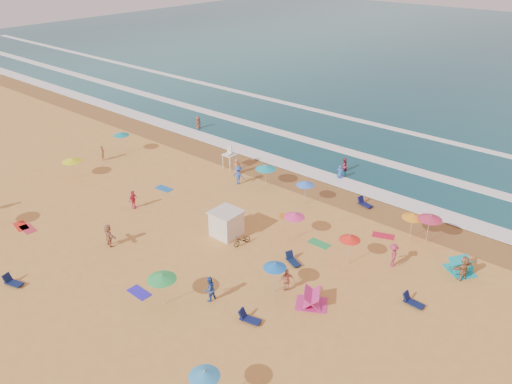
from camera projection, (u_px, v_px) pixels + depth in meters
The scene contains 13 objects.
ground at pixel (201, 232), 40.10m from camera, with size 220.00×220.00×0.00m, color gold.
ocean at pixel (509, 58), 97.37m from camera, with size 220.00×140.00×0.18m, color #0C4756.
wet_sand at pixel (293, 180), 48.62m from camera, with size 220.00×220.00×0.00m, color olive.
surf_foam at pixel (340, 152), 54.59m from camera, with size 200.00×18.70×0.05m.
cabana at pixel (226, 224), 39.28m from camera, with size 2.00×2.00×2.00m, color white.
cabana_roof at pixel (226, 212), 38.80m from camera, with size 2.20×2.20×0.12m, color silver.
bicycle at pixel (242, 240), 38.26m from camera, with size 0.54×1.56×0.82m, color black.
lifeguard_stand at pixel (230, 159), 50.55m from camera, with size 1.20×1.20×2.10m, color white, non-canonical shape.
beach_umbrellas at pixel (223, 219), 37.69m from camera, with size 58.25×29.68×0.82m.
loungers at pixel (261, 288), 33.39m from camera, with size 52.60×26.18×0.34m.
towels at pixel (216, 253), 37.38m from camera, with size 41.35×27.76×0.03m.
popup_tents at pixel (390, 280), 33.56m from camera, with size 8.58×12.18×1.20m.
beachgoers at pixel (246, 207), 42.11m from camera, with size 48.75×27.86×2.10m.
Camera 1 is at (25.35, -23.36, 21.20)m, focal length 35.00 mm.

